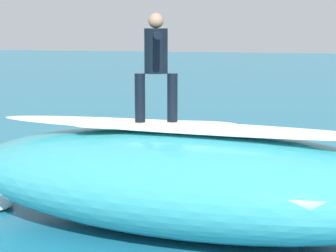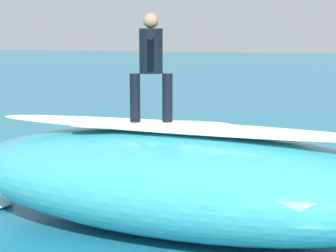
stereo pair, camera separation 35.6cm
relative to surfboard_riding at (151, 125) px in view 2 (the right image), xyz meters
The scene contains 8 objects.
ground_plane 2.13m from the surfboard_riding, 102.59° to the right, with size 120.00×120.00×0.00m, color teal.
wave_crest 0.87m from the surfboard_riding, behind, with size 6.71×2.54×1.42m, color teal.
wave_foam_lip 0.43m from the surfboard_riding, behind, with size 5.71×0.89×0.08m, color white.
surfboard_riding is the anchor object (origin of this frame).
surfer_riding 0.90m from the surfboard_riding, 75.96° to the left, with size 0.56×1.35×1.47m.
surfboard_paddling 3.96m from the surfboard_riding, 79.44° to the right, with size 2.19×0.48×0.07m, color yellow.
surfer_paddling 3.79m from the surfboard_riding, 79.41° to the right, with size 0.51×1.62×0.29m.
foam_patch_near 1.59m from the surfboard_riding, 54.73° to the right, with size 0.77×0.58×0.12m, color white.
Camera 2 is at (-2.24, 8.82, 2.77)m, focal length 60.98 mm.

